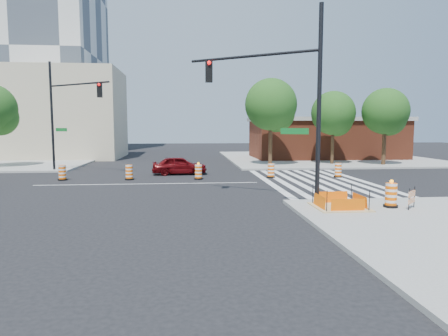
{
  "coord_description": "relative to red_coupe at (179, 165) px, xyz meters",
  "views": [
    {
      "loc": [
        2.41,
        -25.38,
        3.65
      ],
      "look_at": [
        4.46,
        -4.12,
        1.4
      ],
      "focal_mm": 32.0,
      "sensor_mm": 36.0,
      "label": 1
    }
  ],
  "objects": [
    {
      "name": "signal_pole_nw",
      "position": [
        -8.7,
        2.09,
        4.55
      ],
      "size": [
        5.37,
        3.89,
        8.58
      ],
      "rotation": [
        0.0,
        0.0,
        -0.62
      ],
      "color": "black",
      "rests_on": "ground"
    },
    {
      "name": "excavation_pit",
      "position": [
        7.07,
        -13.81,
        -0.48
      ],
      "size": [
        2.2,
        2.2,
        0.9
      ],
      "color": "tan",
      "rests_on": "ground"
    },
    {
      "name": "median_drum_2",
      "position": [
        -3.37,
        -2.74,
        -0.22
      ],
      "size": [
        0.6,
        0.6,
        1.02
      ],
      "color": "black",
      "rests_on": "ground"
    },
    {
      "name": "ground",
      "position": [
        -1.93,
        -4.81,
        -0.7
      ],
      "size": [
        120.0,
        120.0,
        0.0
      ],
      "primitive_type": "plane",
      "color": "black",
      "rests_on": "ground"
    },
    {
      "name": "pit_drum",
      "position": [
        9.3,
        -13.96,
        -0.05
      ],
      "size": [
        0.61,
        0.61,
        1.21
      ],
      "color": "black",
      "rests_on": "ground"
    },
    {
      "name": "median_drum_5",
      "position": [
        11.29,
        -2.86,
        -0.22
      ],
      "size": [
        0.6,
        0.6,
        1.02
      ],
      "color": "black",
      "rests_on": "ground"
    },
    {
      "name": "tree_north_d",
      "position": [
        14.13,
        5.83,
        3.91
      ],
      "size": [
        4.04,
        4.04,
        6.87
      ],
      "color": "#382314",
      "rests_on": "ground"
    },
    {
      "name": "tree_north_e",
      "position": [
        18.52,
        4.59,
        4.04
      ],
      "size": [
        4.15,
        4.15,
        7.06
      ],
      "color": "#382314",
      "rests_on": "ground"
    },
    {
      "name": "signal_pole_se",
      "position": [
        4.77,
        -12.11,
        4.63
      ],
      "size": [
        5.57,
        3.79,
        8.72
      ],
      "rotation": [
        0.0,
        0.0,
        2.55
      ],
      "color": "black",
      "rests_on": "ground"
    },
    {
      "name": "crosswalk_east",
      "position": [
        9.02,
        -4.81,
        -0.69
      ],
      "size": [
        6.75,
        13.5,
        0.01
      ],
      "color": "silver",
      "rests_on": "ground"
    },
    {
      "name": "brick_storefront",
      "position": [
        16.07,
        13.19,
        1.62
      ],
      "size": [
        16.5,
        8.5,
        4.6
      ],
      "color": "brown",
      "rests_on": "ground"
    },
    {
      "name": "sidewalk_ne",
      "position": [
        16.07,
        13.19,
        -0.63
      ],
      "size": [
        22.0,
        22.0,
        0.15
      ],
      "primitive_type": "cube",
      "color": "gray",
      "rests_on": "ground"
    },
    {
      "name": "median_drum_1",
      "position": [
        -7.83,
        -2.56,
        -0.22
      ],
      "size": [
        0.6,
        0.6,
        1.02
      ],
      "color": "black",
      "rests_on": "ground"
    },
    {
      "name": "red_coupe",
      "position": [
        0.0,
        0.0,
        0.0
      ],
      "size": [
        4.2,
        1.89,
        1.4
      ],
      "primitive_type": "imported",
      "rotation": [
        0.0,
        0.0,
        1.63
      ],
      "color": "#52070A",
      "rests_on": "ground"
    },
    {
      "name": "median_drum_4",
      "position": [
        6.48,
        -2.62,
        -0.22
      ],
      "size": [
        0.6,
        0.6,
        1.02
      ],
      "color": "black",
      "rests_on": "ground"
    },
    {
      "name": "tree_north_c",
      "position": [
        8.14,
        5.24,
        4.6
      ],
      "size": [
        4.64,
        4.64,
        7.89
      ],
      "color": "#382314",
      "rests_on": "ground"
    },
    {
      "name": "beige_midrise",
      "position": [
        -13.93,
        17.19,
        4.3
      ],
      "size": [
        14.0,
        10.0,
        10.0
      ],
      "primitive_type": "cube",
      "color": "beige",
      "rests_on": "ground"
    },
    {
      "name": "median_drum_3",
      "position": [
        1.34,
        -2.99,
        -0.21
      ],
      "size": [
        0.6,
        0.6,
        1.18
      ],
      "color": "black",
      "rests_on": "ground"
    },
    {
      "name": "barricade",
      "position": [
        10.01,
        -14.36,
        -0.05
      ],
      "size": [
        0.6,
        0.56,
        0.92
      ],
      "rotation": [
        0.0,
        0.0,
        0.74
      ],
      "color": "#FF6105",
      "rests_on": "ground"
    },
    {
      "name": "lane_centerline",
      "position": [
        -1.93,
        -4.81,
        -0.7
      ],
      "size": [
        14.0,
        0.12,
        0.01
      ],
      "primitive_type": "cube",
      "color": "silver",
      "rests_on": "ground"
    }
  ]
}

